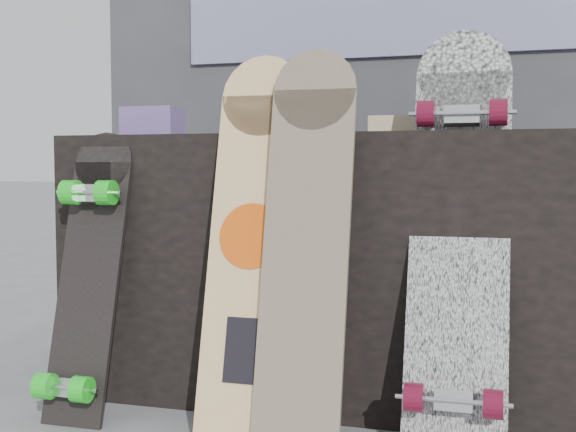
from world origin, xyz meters
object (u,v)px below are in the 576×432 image
(longboard_celtic, at_px, (307,231))
(skateboard_dark, at_px, (87,272))
(longboard_cascadia, at_px, (459,223))
(vendor_table, at_px, (336,265))
(longboard_geisha, at_px, (252,231))

(longboard_celtic, bearing_deg, skateboard_dark, 180.00)
(longboard_cascadia, bearing_deg, skateboard_dark, -173.26)
(vendor_table, xyz_separation_m, longboard_geisha, (-0.14, -0.38, 0.14))
(vendor_table, xyz_separation_m, longboard_cascadia, (0.39, -0.29, 0.16))
(longboard_geisha, relative_size, skateboard_dark, 1.25)
(vendor_table, distance_m, longboard_celtic, 0.43)
(vendor_table, height_order, longboard_celtic, longboard_celtic)
(vendor_table, bearing_deg, longboard_cascadia, -37.06)
(longboard_cascadia, bearing_deg, longboard_celtic, -162.28)
(vendor_table, xyz_separation_m, skateboard_dark, (-0.63, -0.41, 0.01))
(longboard_geisha, distance_m, longboard_celtic, 0.16)
(longboard_celtic, bearing_deg, longboard_geisha, 170.44)
(longboard_geisha, height_order, longboard_celtic, longboard_celtic)
(vendor_table, height_order, skateboard_dark, skateboard_dark)
(vendor_table, relative_size, skateboard_dark, 1.98)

